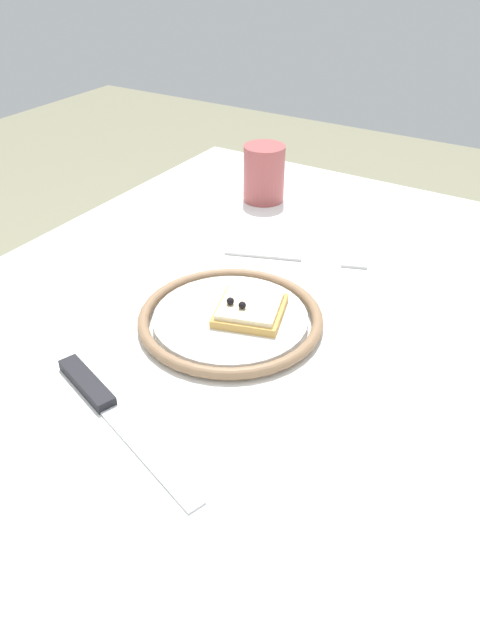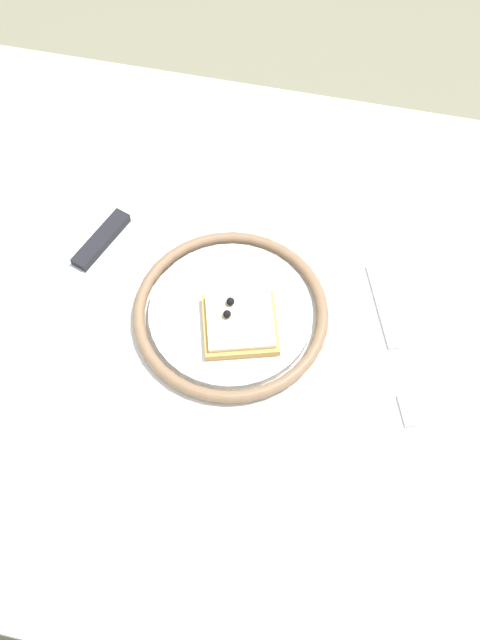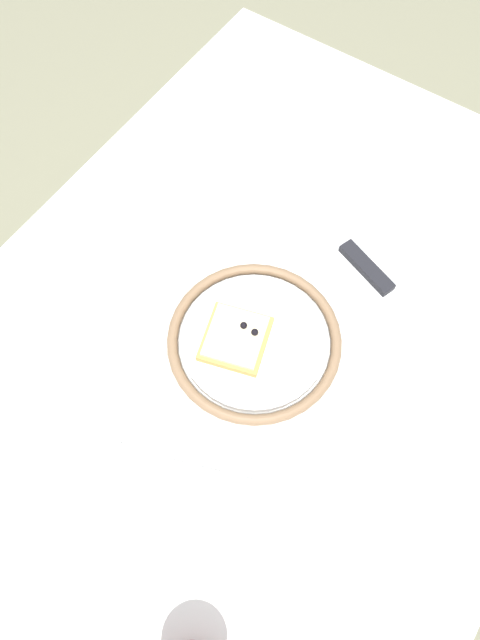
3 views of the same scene
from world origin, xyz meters
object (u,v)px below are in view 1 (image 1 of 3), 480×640
plate (229,319)px  fork (297,258)px  cup (264,173)px  dining_table (231,380)px  knife (102,401)px  pizza_slice_near (250,309)px

plate → fork: (-0.18, -0.00, -0.01)m
cup → dining_table: bearing=23.6°
dining_table → knife: 0.21m
plate → fork: bearing=-178.9°
pizza_slice_near → fork: (-0.17, -0.02, -0.02)m
plate → pizza_slice_near: pizza_slice_near is taller
pizza_slice_near → fork: size_ratio=0.51×
knife → fork: 0.37m
plate → knife: bearing=-10.4°
plate → fork: size_ratio=1.13×
pizza_slice_near → knife: 0.21m
fork → cup: bearing=-137.5°
fork → knife: bearing=-4.7°
plate → cup: (-0.34, -0.15, 0.04)m
dining_table → fork: 0.20m
plate → knife: plate is taller
dining_table → cup: (-0.34, -0.15, 0.13)m
fork → cup: (-0.16, -0.14, 0.04)m
dining_table → knife: size_ratio=4.46×
pizza_slice_near → knife: pizza_slice_near is taller
plate → cup: cup is taller
knife → cup: (-0.52, -0.11, 0.04)m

